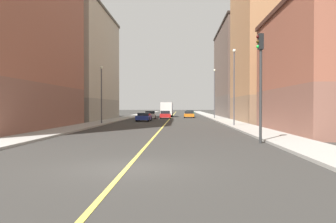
{
  "coord_description": "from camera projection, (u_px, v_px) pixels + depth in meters",
  "views": [
    {
      "loc": [
        1.86,
        -11.89,
        2.14
      ],
      "look_at": [
        0.36,
        29.11,
        1.53
      ],
      "focal_mm": 37.26,
      "sensor_mm": 36.0,
      "label": 1
    }
  ],
  "objects": [
    {
      "name": "sidewalk_right",
      "position": [
        123.0,
        118.0,
        61.25
      ],
      "size": [
        2.86,
        168.0,
        0.15
      ],
      "primitive_type": "cube",
      "color": "#9E9B93",
      "rests_on": "ground"
    },
    {
      "name": "car_green",
      "position": [
        190.0,
        113.0,
        76.47
      ],
      "size": [
        1.94,
        3.98,
        1.29
      ],
      "color": "#1E6B38",
      "rests_on": "ground"
    },
    {
      "name": "street_lamp_right_near",
      "position": [
        101.0,
        88.0,
        40.99
      ],
      "size": [
        0.36,
        0.36,
        6.74
      ],
      "color": "#4C4C51",
      "rests_on": "ground"
    },
    {
      "name": "street_lamp_left_far",
      "position": [
        215.0,
        89.0,
        57.79
      ],
      "size": [
        0.36,
        0.36,
        8.14
      ],
      "color": "#4C4C51",
      "rests_on": "ground"
    },
    {
      "name": "sidewalk_left",
      "position": [
        218.0,
        118.0,
        60.64
      ],
      "size": [
        2.86,
        168.0,
        0.15
      ],
      "primitive_type": "cube",
      "color": "#9E9B93",
      "rests_on": "ground"
    },
    {
      "name": "box_truck",
      "position": [
        167.0,
        109.0,
        71.22
      ],
      "size": [
        2.35,
        7.48,
        2.94
      ],
      "color": "navy",
      "rests_on": "ground"
    },
    {
      "name": "traffic_light_left_near",
      "position": [
        260.0,
        73.0,
        20.09
      ],
      "size": [
        0.4,
        0.32,
        6.32
      ],
      "color": "#2D2D2D",
      "rests_on": "ground"
    },
    {
      "name": "car_orange",
      "position": [
        189.0,
        114.0,
        65.73
      ],
      "size": [
        1.99,
        4.0,
        1.23
      ],
      "color": "orange",
      "rests_on": "ground"
    },
    {
      "name": "car_red",
      "position": [
        165.0,
        115.0,
        61.38
      ],
      "size": [
        2.0,
        4.21,
        1.37
      ],
      "color": "red",
      "rests_on": "ground"
    },
    {
      "name": "lane_center_stripe",
      "position": [
        170.0,
        119.0,
        60.95
      ],
      "size": [
        0.16,
        154.0,
        0.01
      ],
      "primitive_type": "cube",
      "color": "#E5D14C",
      "rests_on": "ground"
    },
    {
      "name": "building_left_far",
      "position": [
        245.0,
        72.0,
        69.84
      ],
      "size": [
        10.3,
        24.89,
        17.99
      ],
      "color": "brown",
      "rests_on": "ground"
    },
    {
      "name": "building_right_midblock",
      "position": [
        76.0,
        65.0,
        54.97
      ],
      "size": [
        10.3,
        21.85,
        17.2
      ],
      "color": "#9D9688",
      "rests_on": "ground"
    },
    {
      "name": "building_left_mid",
      "position": [
        275.0,
        43.0,
        47.41
      ],
      "size": [
        10.3,
        16.12,
        21.5
      ],
      "color": "#8F6B4F",
      "rests_on": "ground"
    },
    {
      "name": "car_blue",
      "position": [
        144.0,
        117.0,
        50.4
      ],
      "size": [
        2.02,
        4.21,
        1.21
      ],
      "color": "#23389E",
      "rests_on": "ground"
    },
    {
      "name": "car_silver",
      "position": [
        150.0,
        115.0,
        59.98
      ],
      "size": [
        2.05,
        4.42,
        1.36
      ],
      "color": "silver",
      "rests_on": "ground"
    },
    {
      "name": "street_lamp_left_near",
      "position": [
        234.0,
        80.0,
        36.61
      ],
      "size": [
        0.36,
        0.36,
        8.02
      ],
      "color": "#4C4C51",
      "rests_on": "ground"
    },
    {
      "name": "ground_plane",
      "position": [
        127.0,
        168.0,
        11.98
      ],
      "size": [
        400.0,
        400.0,
        0.0
      ],
      "primitive_type": "plane",
      "color": "#31302C",
      "rests_on": "ground"
    }
  ]
}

